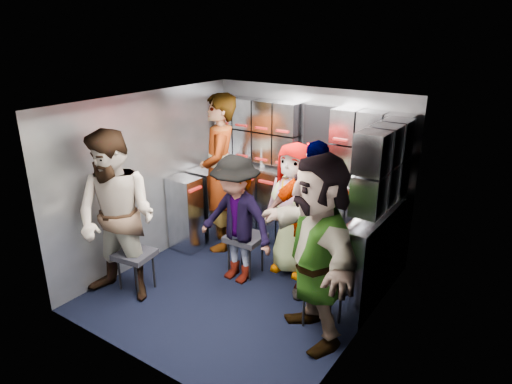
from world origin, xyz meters
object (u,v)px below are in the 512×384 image
Objects in this scene: attendant_arc_b at (236,220)px; attendant_arc_c at (294,209)px; jump_seat_mid_left at (245,239)px; attendant_arc_a at (117,218)px; attendant_arc_e at (317,250)px; jump_seat_near_right at (323,290)px; attendant_standing at (219,173)px; attendant_arc_d at (313,221)px; jump_seat_mid_right at (319,252)px; jump_seat_near_left at (135,256)px; jump_seat_center at (301,233)px.

attendant_arc_c is at bearing 54.34° from attendant_arc_b.
attendant_arc_a is (-0.80, -1.17, 0.50)m from jump_seat_mid_left.
attendant_arc_e is (2.03, 0.57, -0.02)m from attendant_arc_a.
attendant_standing reaches higher than jump_seat_near_right.
attendant_standing is 1.17× the size of attendant_arc_d.
attendant_arc_d is at bearing 21.42° from attendant_arc_a.
attendant_standing is 1.58m from attendant_arc_a.
attendant_standing reaches higher than attendant_arc_b.
jump_seat_near_right is (0.37, -0.63, -0.04)m from jump_seat_mid_right.
jump_seat_near_right is (2.03, 0.57, -0.01)m from jump_seat_near_left.
jump_seat_mid_left is 0.31× the size of attendant_arc_c.
jump_seat_mid_left is at bearing 92.56° from attendant_arc_b.
attendant_standing is 1.12× the size of attendant_arc_e.
attendant_arc_a is at bearing -140.25° from jump_seat_mid_right.
jump_seat_near_left is at bearing -128.85° from jump_seat_center.
attendant_arc_e is at bearing -82.05° from attendant_arc_d.
attendant_arc_a is 1.29m from attendant_arc_b.
attendant_arc_b is (0.80, 0.99, -0.18)m from attendant_arc_a.
attendant_arc_e is (2.03, 0.39, 0.50)m from jump_seat_near_left.
jump_seat_center is 0.25× the size of attendant_arc_a.
attendant_arc_e reaches higher than jump_seat_mid_right.
attendant_arc_d is at bearing 2.31° from jump_seat_mid_left.
attendant_standing is at bearing -172.35° from jump_seat_center.
attendant_arc_a is at bearing -90.00° from jump_seat_near_left.
jump_seat_near_right is at bearing -43.81° from attendant_arc_c.
attendant_arc_e is at bearing 26.08° from attendant_standing.
jump_seat_mid_left is at bearing 50.80° from jump_seat_near_left.
jump_seat_near_right is at bearing -73.14° from attendant_arc_d.
jump_seat_mid_right is (1.66, 1.20, 0.03)m from jump_seat_near_left.
attendant_arc_b is at bearing 36.33° from attendant_arc_a.
attendant_arc_d is (0.86, 0.21, 0.12)m from attendant_arc_b.
jump_seat_near_right is 0.55m from attendant_arc_e.
jump_seat_near_left is 2.05m from jump_seat_mid_right.
attendant_arc_d is at bearing 40.27° from attendant_standing.
attendant_arc_d reaches higher than jump_seat_mid_right.
jump_seat_mid_right is at bearing 120.22° from jump_seat_near_right.
attendant_standing is 1.60m from attendant_arc_d.
jump_seat_near_right is 0.28× the size of attendant_arc_d.
jump_seat_mid_right is 0.26× the size of attendant_arc_a.
jump_seat_center is 2.19m from attendant_arc_a.
jump_seat_near_right is (0.79, -0.98, -0.02)m from jump_seat_center.
jump_seat_center is 1.48m from attendant_arc_e.
attendant_arc_c reaches higher than jump_seat_near_right.
attendant_standing reaches higher than attendant_arc_c.
jump_seat_mid_right is 1.01m from attendant_arc_e.
jump_seat_near_right is 0.30× the size of attendant_arc_c.
jump_seat_mid_left is 1.02× the size of jump_seat_near_right.
attendant_standing reaches higher than jump_seat_mid_left.
jump_seat_near_left is at bearing -170.68° from attendant_arc_d.
attendant_arc_c is (1.13, -0.03, -0.23)m from attendant_standing.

